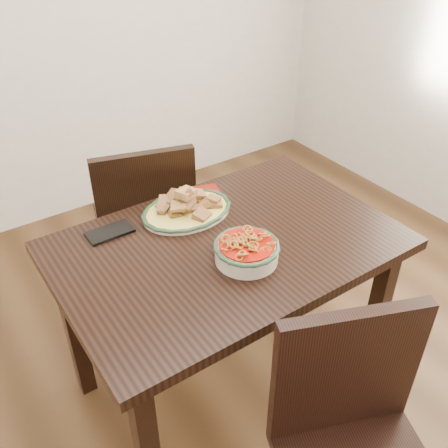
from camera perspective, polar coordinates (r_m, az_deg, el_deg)
floor at (r=2.23m, az=3.04°, el=-17.87°), size 3.50×3.50×0.00m
dining_table at (r=1.78m, az=0.37°, el=-4.64°), size 1.16×0.77×0.75m
chair_far at (r=2.28m, az=-8.99°, el=0.37°), size 0.52×0.52×0.89m
chair_near at (r=1.54m, az=14.61°, el=-23.00°), size 0.55×0.55×0.89m
fish_plate at (r=1.83m, az=-4.31°, el=2.38°), size 0.34×0.26×0.11m
noodle_bowl at (r=1.61m, az=2.60°, el=-2.87°), size 0.22×0.22×0.08m
smartphone at (r=1.79m, az=-12.92°, el=-0.91°), size 0.16×0.09×0.01m
napkin at (r=1.96m, az=-2.36°, el=3.50°), size 0.16×0.14×0.01m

